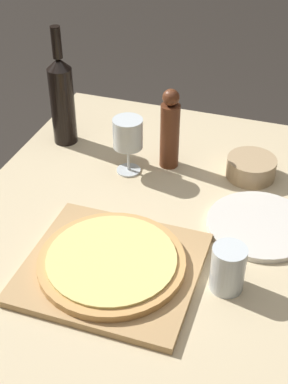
% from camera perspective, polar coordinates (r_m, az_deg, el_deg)
% --- Properties ---
extents(dining_table, '(0.92, 1.23, 0.77)m').
position_cam_1_polar(dining_table, '(1.39, -0.06, -6.77)').
color(dining_table, '#CCB78E').
rests_on(dining_table, ground_plane).
extents(cutting_board, '(0.38, 0.35, 0.02)m').
position_cam_1_polar(cutting_board, '(1.20, -3.44, -8.08)').
color(cutting_board, tan).
rests_on(cutting_board, dining_table).
extents(pizza, '(0.33, 0.33, 0.02)m').
position_cam_1_polar(pizza, '(1.18, -3.47, -7.37)').
color(pizza, tan).
rests_on(pizza, cutting_board).
extents(wine_bottle, '(0.07, 0.07, 0.36)m').
position_cam_1_polar(wine_bottle, '(1.60, -8.74, 9.82)').
color(wine_bottle, black).
rests_on(wine_bottle, dining_table).
extents(pepper_mill, '(0.05, 0.05, 0.23)m').
position_cam_1_polar(pepper_mill, '(1.48, 2.77, 6.57)').
color(pepper_mill, '#5B2D19').
rests_on(pepper_mill, dining_table).
extents(wine_glass, '(0.08, 0.08, 0.16)m').
position_cam_1_polar(wine_glass, '(1.45, -1.73, 6.10)').
color(wine_glass, silver).
rests_on(wine_glass, dining_table).
extents(small_bowl, '(0.14, 0.14, 0.06)m').
position_cam_1_polar(small_bowl, '(1.50, 11.35, 2.58)').
color(small_bowl, tan).
rests_on(small_bowl, dining_table).
extents(drinking_tumbler, '(0.07, 0.07, 0.11)m').
position_cam_1_polar(drinking_tumbler, '(1.14, 8.94, -8.05)').
color(drinking_tumbler, silver).
rests_on(drinking_tumbler, dining_table).
extents(dinner_plate, '(0.26, 0.26, 0.01)m').
position_cam_1_polar(dinner_plate, '(1.34, 12.23, -3.44)').
color(dinner_plate, silver).
rests_on(dinner_plate, dining_table).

